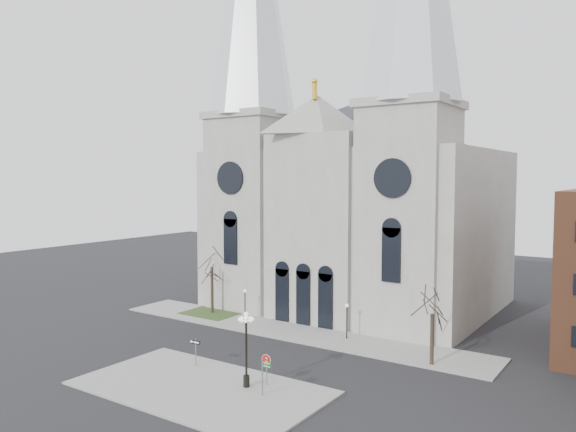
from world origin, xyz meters
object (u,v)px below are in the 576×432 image
Objects in this scene: globe_lamp at (246,340)px; street_name_sign at (263,375)px; one_way_sign at (196,348)px; stop_sign at (267,363)px.

street_name_sign is (1.94, -0.58, -1.96)m from globe_lamp.
street_name_sign is (8.08, -1.90, -0.00)m from one_way_sign.
one_way_sign is at bearing 167.87° from globe_lamp.
globe_lamp is 2.53× the size of one_way_sign.
street_name_sign reaches higher than one_way_sign.
street_name_sign is at bearing -16.67° from globe_lamp.
stop_sign reaches higher than one_way_sign.
globe_lamp is at bearing -16.23° from one_way_sign.
stop_sign is at bearing -5.92° from one_way_sign.
stop_sign is 0.42× the size of globe_lamp.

